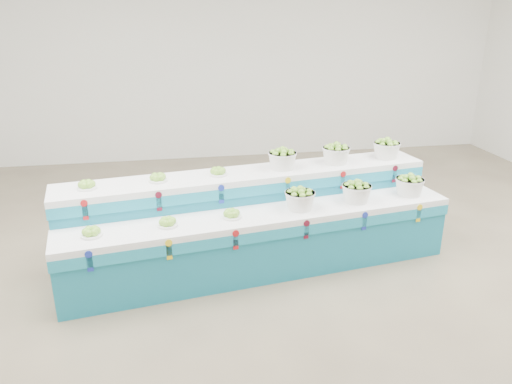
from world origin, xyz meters
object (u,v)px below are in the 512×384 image
(display_stand, at_px, (256,222))
(basket_upper_right, at_px, (386,148))
(basket_lower_left, at_px, (300,198))
(plate_upper_mid, at_px, (158,177))

(display_stand, height_order, basket_upper_right, basket_upper_right)
(display_stand, relative_size, basket_lower_left, 13.11)
(basket_lower_left, bearing_deg, display_stand, 155.38)
(display_stand, height_order, basket_lower_left, display_stand)
(basket_upper_right, bearing_deg, plate_upper_mid, -171.57)
(plate_upper_mid, bearing_deg, display_stand, -6.22)
(display_stand, distance_m, plate_upper_mid, 1.21)
(display_stand, relative_size, basket_upper_right, 13.11)
(plate_upper_mid, bearing_deg, basket_lower_left, -12.02)
(display_stand, relative_size, plate_upper_mid, 20.88)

